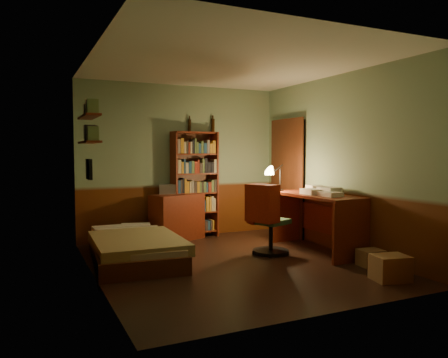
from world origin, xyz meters
name	(u,v)px	position (x,y,z in m)	size (l,w,h in m)	color
floor	(232,264)	(0.00, 0.00, -0.01)	(3.50, 4.00, 0.02)	black
ceiling	(232,63)	(0.00, 0.00, 2.61)	(3.50, 4.00, 0.02)	silver
wall_back	(181,162)	(0.00, 2.01, 1.30)	(3.50, 0.02, 2.60)	gray
wall_left	(93,167)	(-1.76, 0.00, 1.30)	(0.02, 4.00, 2.60)	gray
wall_right	(339,163)	(1.76, 0.00, 1.30)	(0.02, 4.00, 2.60)	gray
wall_front	(331,171)	(0.00, -2.01, 1.30)	(3.50, 0.02, 2.60)	gray
doorway	(288,179)	(1.72, 1.30, 1.00)	(0.06, 0.90, 2.00)	black
door_trim	(286,179)	(1.69, 1.30, 1.00)	(0.02, 0.98, 2.08)	#411E0F
bed	(134,239)	(-1.14, 0.72, 0.29)	(1.05, 1.97, 0.58)	olive
dresser	(177,217)	(-0.16, 1.76, 0.38)	(0.86, 0.43, 0.77)	#5F1F0F
mini_stereo	(168,189)	(-0.27, 1.89, 0.85)	(0.30, 0.23, 0.16)	#B2B2B7
bookshelf	(195,185)	(0.19, 1.85, 0.91)	(0.78, 0.24, 1.81)	#5F1F0F
bottle_left	(190,126)	(0.14, 1.96, 1.92)	(0.06, 0.06, 0.21)	black
bottle_right	(213,126)	(0.58, 1.96, 1.93)	(0.06, 0.06, 0.24)	black
desk	(316,222)	(1.44, 0.12, 0.42)	(0.66, 1.58, 0.85)	#5F1F0F
paper_stack	(315,188)	(1.62, 0.40, 0.90)	(0.19, 0.26, 0.11)	silver
desk_lamp	(280,173)	(1.24, 0.79, 1.14)	(0.17, 0.17, 0.58)	black
office_chair	(271,218)	(0.74, 0.24, 0.52)	(0.52, 0.46, 1.04)	#335E3B
red_jacket	(270,164)	(0.58, 0.01, 1.31)	(0.24, 0.45, 0.53)	#A12511
wall_shelf_lower	(89,142)	(-1.64, 1.10, 1.60)	(0.20, 0.90, 0.03)	#5F1F0F
wall_shelf_upper	(89,117)	(-1.64, 1.10, 1.95)	(0.20, 0.90, 0.03)	#5F1F0F
framed_picture	(89,169)	(-1.72, 0.60, 1.25)	(0.04, 0.32, 0.26)	black
cardboard_box_a	(390,268)	(1.30, -1.46, 0.15)	(0.39, 0.31, 0.29)	brown
cardboard_box_b	(371,258)	(1.56, -0.88, 0.11)	(0.30, 0.25, 0.21)	brown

